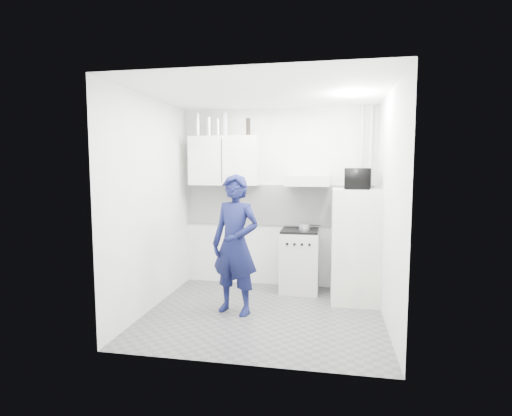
# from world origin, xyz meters

# --- Properties ---
(floor) EXTENTS (2.80, 2.80, 0.00)m
(floor) POSITION_xyz_m (0.00, 0.00, 0.00)
(floor) COLOR #525252
(floor) RESTS_ON ground
(ceiling) EXTENTS (2.80, 2.80, 0.00)m
(ceiling) POSITION_xyz_m (0.00, 0.00, 2.60)
(ceiling) COLOR white
(ceiling) RESTS_ON wall_back
(wall_back) EXTENTS (2.80, 0.00, 2.80)m
(wall_back) POSITION_xyz_m (0.00, 1.25, 1.30)
(wall_back) COLOR silver
(wall_back) RESTS_ON floor
(wall_left) EXTENTS (0.00, 2.60, 2.60)m
(wall_left) POSITION_xyz_m (-1.40, 0.00, 1.30)
(wall_left) COLOR silver
(wall_left) RESTS_ON floor
(wall_right) EXTENTS (0.00, 2.60, 2.60)m
(wall_right) POSITION_xyz_m (1.40, 0.00, 1.30)
(wall_right) COLOR silver
(wall_right) RESTS_ON floor
(person) EXTENTS (0.70, 0.56, 1.67)m
(person) POSITION_xyz_m (-0.34, 0.01, 0.84)
(person) COLOR #10143B
(person) RESTS_ON floor
(stove) EXTENTS (0.53, 0.53, 0.85)m
(stove) POSITION_xyz_m (0.35, 1.00, 0.43)
(stove) COLOR beige
(stove) RESTS_ON floor
(fridge) EXTENTS (0.62, 0.62, 1.48)m
(fridge) POSITION_xyz_m (1.10, 0.70, 0.74)
(fridge) COLOR white
(fridge) RESTS_ON floor
(stove_top) EXTENTS (0.51, 0.51, 0.03)m
(stove_top) POSITION_xyz_m (0.35, 1.00, 0.87)
(stove_top) COLOR black
(stove_top) RESTS_ON stove
(saucepan) EXTENTS (0.16, 0.16, 0.09)m
(saucepan) POSITION_xyz_m (0.42, 0.96, 0.93)
(saucepan) COLOR silver
(saucepan) RESTS_ON stove_top
(microwave) EXTENTS (0.49, 0.34, 0.27)m
(microwave) POSITION_xyz_m (1.10, 0.70, 1.61)
(microwave) COLOR black
(microwave) RESTS_ON fridge
(bottle_a) EXTENTS (0.08, 0.08, 0.33)m
(bottle_a) POSITION_xyz_m (-1.16, 1.07, 2.37)
(bottle_a) COLOR silver
(bottle_a) RESTS_ON upper_cabinet
(bottle_b) EXTENTS (0.07, 0.07, 0.28)m
(bottle_b) POSITION_xyz_m (-0.99, 1.07, 2.34)
(bottle_b) COLOR silver
(bottle_b) RESTS_ON upper_cabinet
(bottle_c) EXTENTS (0.06, 0.06, 0.25)m
(bottle_c) POSITION_xyz_m (-0.85, 1.07, 2.33)
(bottle_c) COLOR silver
(bottle_c) RESTS_ON upper_cabinet
(bottle_d) EXTENTS (0.08, 0.08, 0.34)m
(bottle_d) POSITION_xyz_m (-0.74, 1.07, 2.37)
(bottle_d) COLOR #B2B7BC
(bottle_d) RESTS_ON upper_cabinet
(bottle_e) EXTENTS (0.06, 0.06, 0.25)m
(bottle_e) POSITION_xyz_m (-0.40, 1.07, 2.33)
(bottle_e) COLOR black
(bottle_e) RESTS_ON upper_cabinet
(upper_cabinet) EXTENTS (1.00, 0.35, 0.70)m
(upper_cabinet) POSITION_xyz_m (-0.75, 1.07, 1.85)
(upper_cabinet) COLOR white
(upper_cabinet) RESTS_ON wall_back
(range_hood) EXTENTS (0.60, 0.50, 0.14)m
(range_hood) POSITION_xyz_m (0.45, 1.00, 1.57)
(range_hood) COLOR beige
(range_hood) RESTS_ON wall_back
(backsplash) EXTENTS (2.74, 0.03, 0.60)m
(backsplash) POSITION_xyz_m (0.00, 1.24, 1.20)
(backsplash) COLOR white
(backsplash) RESTS_ON wall_back
(pipe_a) EXTENTS (0.05, 0.05, 2.60)m
(pipe_a) POSITION_xyz_m (1.30, 1.17, 1.30)
(pipe_a) COLOR beige
(pipe_a) RESTS_ON floor
(pipe_b) EXTENTS (0.04, 0.04, 2.60)m
(pipe_b) POSITION_xyz_m (1.18, 1.17, 1.30)
(pipe_b) COLOR beige
(pipe_b) RESTS_ON floor
(ceiling_spot_fixture) EXTENTS (0.10, 0.10, 0.02)m
(ceiling_spot_fixture) POSITION_xyz_m (1.00, 0.20, 2.57)
(ceiling_spot_fixture) COLOR white
(ceiling_spot_fixture) RESTS_ON ceiling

